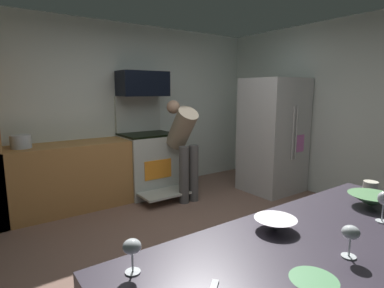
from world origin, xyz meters
name	(u,v)px	position (x,y,z in m)	size (l,w,h in m)	color
ground_plane	(211,251)	(0.00, 0.00, -0.01)	(5.20, 4.80, 0.02)	#7E5E51
wall_back	(117,110)	(0.00, 2.34, 1.30)	(5.20, 0.12, 2.60)	silver
wall_right	(352,112)	(2.54, 0.00, 1.30)	(0.12, 4.80, 2.60)	silver
lower_cabinet_run	(65,177)	(-0.90, 1.98, 0.45)	(2.40, 0.60, 0.90)	#A8753E
oven_range	(148,161)	(0.32, 1.96, 0.51)	(0.76, 1.04, 1.51)	#B7BEB5
microwave	(143,84)	(0.32, 2.06, 1.70)	(0.74, 0.38, 0.37)	black
refrigerator	(273,136)	(2.03, 0.95, 0.89)	(0.85, 0.80, 1.78)	beige
person_cook	(183,142)	(0.62, 1.41, 0.86)	(0.31, 0.62, 1.45)	#4E4E4E
mixing_bowl_large	(313,286)	(-0.93, -1.71, 0.92)	(0.17, 0.17, 0.05)	#579C61
mixing_bowl_small	(371,200)	(0.08, -1.43, 0.94)	(0.26, 0.26, 0.07)	#589058
mixing_bowl_prep	(275,224)	(-0.64, -1.30, 0.93)	(0.21, 0.21, 0.06)	white
wine_glass_near	(351,234)	(-0.61, -1.66, 1.00)	(0.07, 0.07, 0.14)	silver
wine_glass_far	(132,248)	(-1.39, -1.24, 1.00)	(0.07, 0.07, 0.14)	silver
wine_glass_extra	(384,200)	(-0.11, -1.58, 1.02)	(0.06, 0.06, 0.17)	silver
mug_coffee	(370,188)	(0.30, -1.32, 0.95)	(0.09, 0.09, 0.09)	beige
stock_pot	(21,142)	(-1.38, 1.98, 0.98)	(0.24, 0.24, 0.16)	#B2BCC6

